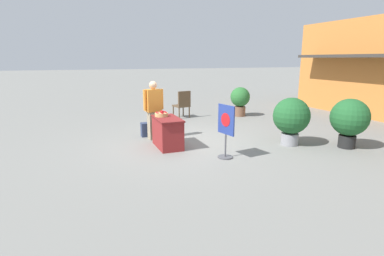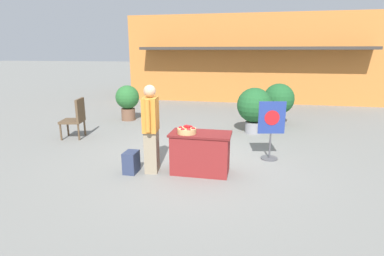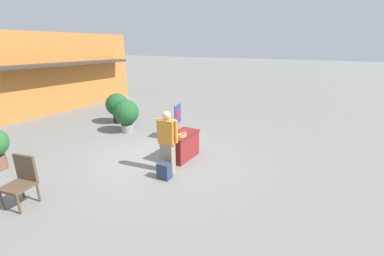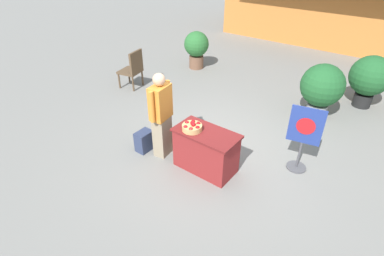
% 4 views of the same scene
% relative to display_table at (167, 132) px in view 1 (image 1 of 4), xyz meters
% --- Properties ---
extents(ground_plane, '(120.00, 120.00, 0.00)m').
position_rel_display_table_xyz_m(ground_plane, '(-0.28, 0.65, -0.40)').
color(ground_plane, slate).
extents(display_table, '(1.15, 0.61, 0.80)m').
position_rel_display_table_xyz_m(display_table, '(0.00, 0.00, 0.00)').
color(display_table, maroon).
rests_on(display_table, ground_plane).
extents(apple_basket, '(0.35, 0.35, 0.16)m').
position_rel_display_table_xyz_m(apple_basket, '(-0.25, -0.09, 0.46)').
color(apple_basket, tan).
rests_on(apple_basket, display_table).
extents(person_visitor, '(0.32, 0.60, 1.69)m').
position_rel_display_table_xyz_m(person_visitor, '(-0.93, -0.13, 0.46)').
color(person_visitor, gray).
rests_on(person_visitor, ground_plane).
extents(backpack, '(0.24, 0.34, 0.42)m').
position_rel_display_table_xyz_m(backpack, '(-1.31, -0.28, -0.19)').
color(backpack, '#2D3856').
rests_on(backpack, ground_plane).
extents(poster_board, '(0.56, 0.36, 1.27)m').
position_rel_display_table_xyz_m(poster_board, '(1.35, 1.03, 0.29)').
color(poster_board, '#4C4C51').
rests_on(poster_board, ground_plane).
extents(patio_chair, '(0.65, 0.65, 1.07)m').
position_rel_display_table_xyz_m(patio_chair, '(-3.70, 1.70, 0.19)').
color(patio_chair, brown).
rests_on(patio_chair, ground_plane).
extents(potted_plant_near_right, '(0.79, 0.79, 1.18)m').
position_rel_display_table_xyz_m(potted_plant_near_right, '(-3.21, 4.02, 0.30)').
color(potted_plant_near_right, brown).
rests_on(potted_plant_near_right, ground_plane).
extents(potted_plant_near_left, '(0.97, 0.97, 1.31)m').
position_rel_display_table_xyz_m(potted_plant_near_left, '(1.75, 4.44, 0.38)').
color(potted_plant_near_left, black).
rests_on(potted_plant_near_left, ground_plane).
extents(potted_plant_far_left, '(0.98, 0.98, 1.30)m').
position_rel_display_table_xyz_m(potted_plant_far_left, '(0.99, 3.19, 0.37)').
color(potted_plant_far_left, gray).
rests_on(potted_plant_far_left, ground_plane).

